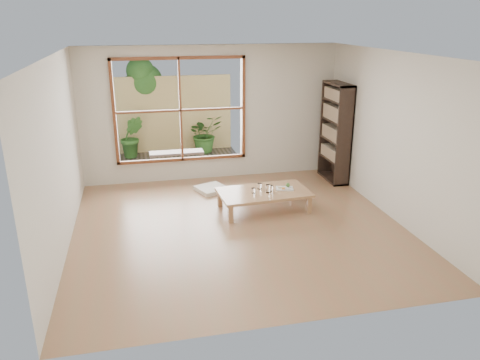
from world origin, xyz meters
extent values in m
plane|color=#97704B|center=(0.00, 0.00, 0.00)|extent=(5.00, 5.00, 0.00)
cube|color=#AA7C52|center=(0.56, 0.59, 0.30)|extent=(1.55, 0.94, 0.05)
cube|color=#AA7C52|center=(-0.09, 0.20, 0.14)|extent=(0.08, 0.08, 0.28)
cube|color=#AA7C52|center=(-0.13, 0.89, 0.14)|extent=(0.08, 0.08, 0.28)
cube|color=#AA7C52|center=(1.26, 0.29, 0.14)|extent=(0.08, 0.08, 0.28)
cube|color=#AA7C52|center=(1.21, 0.98, 0.14)|extent=(0.08, 0.08, 0.28)
cube|color=silver|center=(-0.15, 1.67, 0.04)|extent=(0.66, 0.66, 0.07)
cube|color=#32221C|center=(2.33, 1.79, 0.96)|extent=(0.31, 0.86, 1.92)
cylinder|color=silver|center=(0.61, 0.52, 0.40)|extent=(0.07, 0.07, 0.14)
cylinder|color=silver|center=(0.68, 0.58, 0.38)|extent=(0.07, 0.07, 0.10)
cylinder|color=silver|center=(0.52, 0.72, 0.38)|extent=(0.08, 0.08, 0.10)
cylinder|color=silver|center=(0.37, 0.55, 0.37)|extent=(0.07, 0.07, 0.09)
cube|color=white|center=(0.93, 0.62, 0.34)|extent=(0.33, 0.27, 0.02)
sphere|color=#4A7830|center=(1.00, 0.66, 0.38)|extent=(0.07, 0.07, 0.07)
cube|color=orange|center=(0.90, 0.58, 0.36)|extent=(0.06, 0.05, 0.03)
cube|color=beige|center=(0.86, 0.65, 0.36)|extent=(0.07, 0.06, 0.02)
cylinder|color=silver|center=(0.96, 0.55, 0.35)|extent=(0.16, 0.05, 0.01)
cube|color=#3D332C|center=(-0.60, 3.56, 0.00)|extent=(2.80, 2.00, 0.05)
cube|color=#32221C|center=(-0.66, 3.15, 0.36)|extent=(1.14, 0.34, 0.05)
cube|color=#32221C|center=(-1.18, 3.02, 0.18)|extent=(0.06, 0.06, 0.31)
cube|color=#32221C|center=(-1.18, 3.27, 0.18)|extent=(0.06, 0.06, 0.31)
cube|color=#32221C|center=(-0.13, 3.03, 0.18)|extent=(0.06, 0.06, 0.31)
cube|color=#32221C|center=(-0.13, 3.28, 0.18)|extent=(0.06, 0.06, 0.31)
cube|color=tan|center=(-0.60, 4.56, 0.90)|extent=(2.80, 0.06, 1.80)
imported|color=#2D5620|center=(0.13, 4.29, 0.47)|extent=(0.97, 0.91, 0.88)
imported|color=#2D5620|center=(-1.57, 4.19, 0.50)|extent=(0.53, 0.43, 0.96)
cylinder|color=#4C3D2D|center=(-1.30, 4.86, 0.80)|extent=(0.14, 0.14, 1.60)
sphere|color=#2D5620|center=(-1.18, 4.86, 1.65)|extent=(0.84, 0.84, 0.84)
sphere|color=#2D5620|center=(-1.45, 4.94, 1.45)|extent=(0.70, 0.70, 0.70)
sphere|color=#2D5620|center=(-1.27, 4.76, 1.90)|extent=(0.64, 0.64, 0.64)
camera|label=1|loc=(-1.43, -6.46, 3.09)|focal=35.00mm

